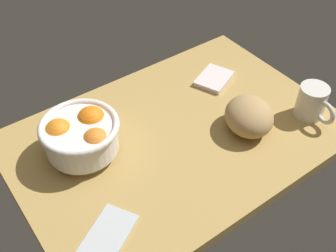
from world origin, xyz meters
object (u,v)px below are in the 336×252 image
object	(u,v)px
mug	(312,103)
napkin_spare	(108,234)
fruit_bowl	(81,135)
bread_loaf	(249,116)
napkin_folded	(214,79)

from	to	relation	value
mug	napkin_spare	bearing A→B (deg)	-0.10
fruit_bowl	bread_loaf	world-z (taller)	fruit_bowl
bread_loaf	mug	world-z (taller)	mug
bread_loaf	fruit_bowl	bearing A→B (deg)	-24.37
bread_loaf	mug	xyz separation A→B (cm)	(-16.86, 6.14, 0.28)
fruit_bowl	napkin_folded	distance (cm)	44.87
napkin_spare	mug	world-z (taller)	mug
napkin_spare	mug	bearing A→B (deg)	179.90
napkin_folded	mug	world-z (taller)	mug
fruit_bowl	bread_loaf	xyz separation A→B (cm)	(-38.11, 17.26, -1.93)
bread_loaf	napkin_folded	xyz separation A→B (cm)	(-6.31, -20.45, -3.62)
napkin_spare	mug	size ratio (longest dim) A/B	1.08
napkin_folded	mug	size ratio (longest dim) A/B	0.92
napkin_folded	bread_loaf	bearing A→B (deg)	72.86
napkin_folded	napkin_spare	bearing A→B (deg)	27.28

